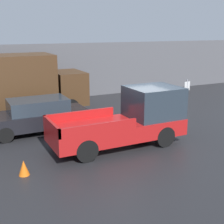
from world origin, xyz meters
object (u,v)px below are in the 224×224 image
at_px(pickup_truck, 131,119).
at_px(delivery_truck, 10,84).
at_px(parking_sign, 186,101).
at_px(newspaper_box, 63,92).
at_px(car, 36,115).
at_px(traffic_cone, 24,168).

bearing_deg(pickup_truck, delivery_truck, 119.86).
xyz_separation_m(parking_sign, newspaper_box, (-3.15, 8.48, -0.79)).
bearing_deg(car, pickup_truck, -46.30).
height_order(newspaper_box, traffic_cone, newspaper_box).
distance_m(car, traffic_cone, 4.38).
bearing_deg(newspaper_box, traffic_cone, -114.18).
distance_m(parking_sign, newspaper_box, 9.08).
distance_m(pickup_truck, parking_sign, 3.30).
height_order(car, delivery_truck, delivery_truck).
bearing_deg(pickup_truck, car, 133.70).
distance_m(delivery_truck, traffic_cone, 7.41).
relative_size(pickup_truck, car, 1.15).
bearing_deg(car, traffic_cone, -108.67).
bearing_deg(traffic_cone, pickup_truck, 12.25).
relative_size(car, delivery_truck, 0.64).
bearing_deg(car, parking_sign, -22.41).
bearing_deg(traffic_cone, parking_sign, 11.41).
relative_size(pickup_truck, delivery_truck, 0.74).
distance_m(pickup_truck, delivery_truck, 7.24).
bearing_deg(newspaper_box, pickup_truck, -90.55).
xyz_separation_m(pickup_truck, delivery_truck, (-3.59, 6.25, 0.69)).
distance_m(parking_sign, traffic_cone, 7.87).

